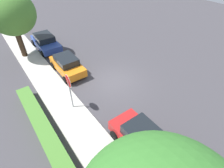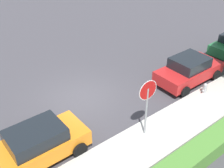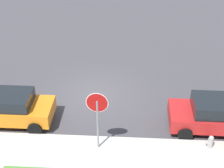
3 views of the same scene
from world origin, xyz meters
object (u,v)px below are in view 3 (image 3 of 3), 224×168
object	(u,v)px
stop_sign	(97,111)
fire_hydrant	(210,143)
parked_car_red	(215,115)
parked_car_orange	(10,108)

from	to	relation	value
stop_sign	fire_hydrant	distance (m)	4.89
stop_sign	parked_car_red	size ratio (longest dim) A/B	0.70
stop_sign	parked_car_red	distance (m)	5.39
parked_car_orange	fire_hydrant	size ratio (longest dim) A/B	5.35
parked_car_red	fire_hydrant	xyz separation A→B (m)	(0.37, 1.40, -0.41)
stop_sign	parked_car_orange	world-z (taller)	stop_sign
stop_sign	parked_car_orange	distance (m)	4.60
parked_car_red	fire_hydrant	world-z (taller)	parked_car_red
parked_car_red	stop_sign	bearing A→B (deg)	18.56
fire_hydrant	parked_car_orange	bearing A→B (deg)	-8.71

